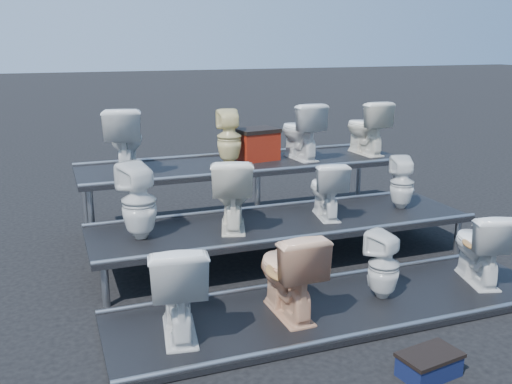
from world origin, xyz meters
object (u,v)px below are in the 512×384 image
object	(u,v)px
toilet_3	(479,246)
toilet_11	(366,127)
toilet_1	(288,272)
toilet_2	(384,265)
toilet_8	(125,140)
toilet_5	(232,193)
toilet_0	(177,287)
toilet_6	(326,189)
toilet_9	(229,137)
toilet_7	(402,183)
step_stool	(429,366)
toilet_4	(139,201)
red_crate	(256,146)
toilet_10	(300,131)

from	to	relation	value
toilet_3	toilet_11	xyz separation A→B (m)	(0.22, 2.60, 0.80)
toilet_1	toilet_2	size ratio (longest dim) A/B	1.23
toilet_8	toilet_11	bearing A→B (deg)	-167.77
toilet_8	toilet_5	bearing A→B (deg)	137.17
toilet_2	toilet_5	size ratio (longest dim) A/B	0.84
toilet_0	toilet_6	distance (m)	2.40
toilet_0	toilet_9	bearing A→B (deg)	-107.74
toilet_7	step_stool	distance (m)	2.91
toilet_8	toilet_11	xyz separation A→B (m)	(3.27, 0.00, -0.02)
toilet_8	step_stool	bearing A→B (deg)	125.60
toilet_1	toilet_8	bearing A→B (deg)	-70.11
toilet_3	toilet_8	size ratio (longest dim) A/B	0.94
toilet_4	red_crate	distance (m)	2.30
toilet_2	toilet_3	xyz separation A→B (m)	(1.09, 0.00, 0.05)
toilet_0	toilet_3	world-z (taller)	toilet_0
toilet_0	toilet_8	world-z (taller)	toilet_8
toilet_7	toilet_5	bearing A→B (deg)	16.83
toilet_1	step_stool	bearing A→B (deg)	117.35
toilet_6	toilet_10	distance (m)	1.40
toilet_5	toilet_7	bearing A→B (deg)	-162.87
toilet_0	red_crate	xyz separation A→B (m)	(1.70, 2.74, 0.58)
toilet_8	red_crate	xyz separation A→B (m)	(1.71, 0.14, -0.21)
toilet_2	toilet_7	distance (m)	1.72
toilet_7	step_stool	size ratio (longest dim) A/B	1.43
toilet_10	step_stool	world-z (taller)	toilet_10
toilet_2	toilet_6	world-z (taller)	toilet_6
toilet_1	red_crate	bearing A→B (deg)	-105.73
toilet_2	toilet_8	xyz separation A→B (m)	(-1.96, 2.60, 0.87)
toilet_0	toilet_6	bearing A→B (deg)	-138.52
toilet_1	toilet_11	xyz separation A→B (m)	(2.28, 2.60, 0.77)
toilet_5	toilet_11	bearing A→B (deg)	-134.07
step_stool	toilet_7	bearing A→B (deg)	51.58
toilet_1	toilet_9	distance (m)	2.72
toilet_1	red_crate	xyz separation A→B (m)	(0.72, 2.74, 0.59)
toilet_10	toilet_11	size ratio (longest dim) A/B	1.02
toilet_8	red_crate	distance (m)	1.73
toilet_6	red_crate	bearing A→B (deg)	-67.05
toilet_10	step_stool	size ratio (longest dim) A/B	1.73
toilet_3	red_crate	size ratio (longest dim) A/B	1.45
step_stool	toilet_2	bearing A→B (deg)	64.96
toilet_2	toilet_7	xyz separation A→B (m)	(1.05, 1.30, 0.39)
toilet_0	step_stool	bearing A→B (deg)	152.56
toilet_8	step_stool	world-z (taller)	toilet_8
toilet_7	toilet_9	size ratio (longest dim) A/B	0.89
toilet_5	toilet_9	bearing A→B (deg)	-89.44
step_stool	toilet_3	bearing A→B (deg)	30.14
toilet_5	toilet_8	size ratio (longest dim) A/B	0.98
toilet_1	step_stool	distance (m)	1.38
toilet_2	toilet_0	bearing A→B (deg)	-23.55
toilet_5	toilet_6	xyz separation A→B (m)	(1.11, 0.00, -0.06)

